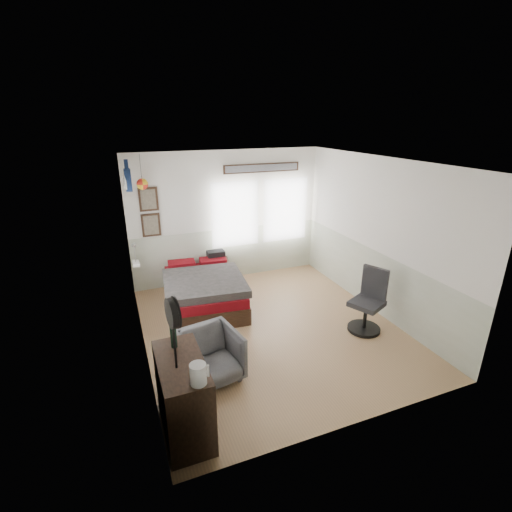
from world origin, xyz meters
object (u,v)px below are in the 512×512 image
object	(u,v)px
armchair	(211,356)
task_chair	(368,306)
dresser	(183,396)
bed	(204,291)
nightstand	(217,272)

from	to	relation	value
armchair	task_chair	bearing A→B (deg)	-4.84
dresser	bed	bearing A→B (deg)	71.93
bed	armchair	bearing A→B (deg)	-95.29
bed	dresser	world-z (taller)	dresser
bed	dresser	xyz separation A→B (m)	(-0.91, -2.79, 0.15)
bed	task_chair	world-z (taller)	task_chair
bed	nightstand	xyz separation A→B (m)	(0.49, 0.87, -0.04)
dresser	task_chair	xyz separation A→B (m)	(3.20, 1.00, -0.02)
nightstand	armchair	bearing A→B (deg)	-97.86
dresser	armchair	bearing A→B (deg)	56.20
armchair	task_chair	size ratio (longest dim) A/B	0.71
dresser	task_chair	bearing A→B (deg)	17.31
bed	dresser	distance (m)	2.93
bed	armchair	xyz separation A→B (m)	(-0.41, -2.04, 0.04)
armchair	task_chair	world-z (taller)	task_chair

